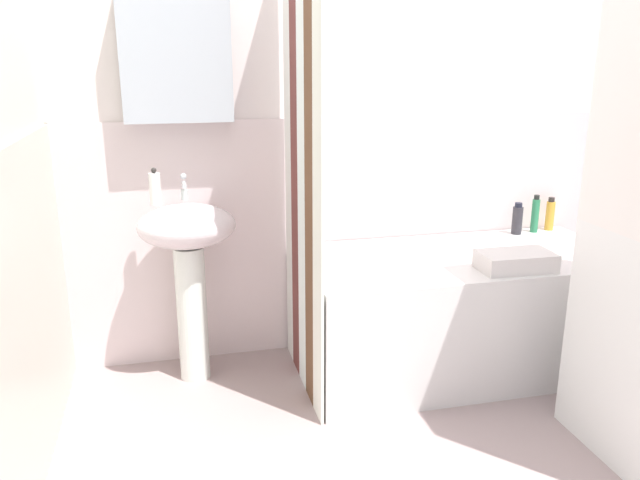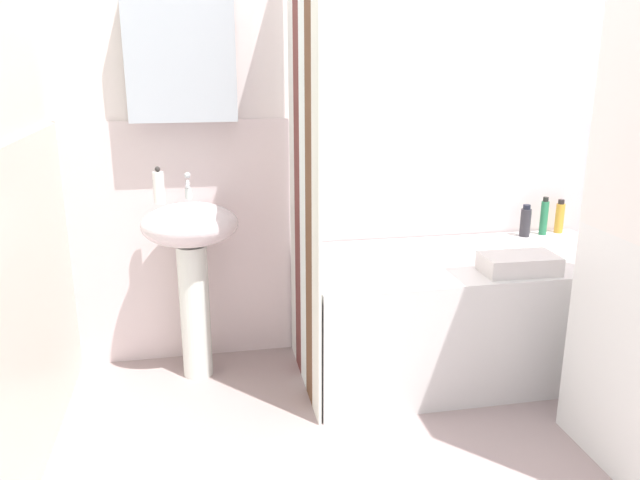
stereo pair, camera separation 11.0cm
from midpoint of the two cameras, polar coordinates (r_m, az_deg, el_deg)
The scene contains 10 objects.
wall_back_tiled at distance 3.20m, azimuth 3.10°, elevation 10.05°, with size 3.60×0.18×2.40m.
sink at distance 2.94m, azimuth -12.87°, elevation -1.17°, with size 0.44×0.34×0.85m.
faucet at distance 2.95m, azimuth -13.25°, elevation 4.63°, with size 0.03×0.12×0.12m.
soap_dispenser at distance 2.90m, azimuth -15.77°, elevation 4.53°, with size 0.05×0.05×0.17m.
bathtub at distance 3.16m, azimuth 11.51°, elevation -6.34°, with size 1.53×0.74×0.57m, color silver.
shower_curtain at distance 2.72m, azimuth -2.79°, elevation 6.02°, with size 0.01×0.74×2.00m.
conditioner_bottle at distance 3.63m, azimuth 19.29°, elevation 2.17°, with size 0.05×0.05×0.18m.
body_wash_bottle at distance 3.55m, azimuth 18.06°, elevation 2.19°, with size 0.04×0.04×0.20m.
shampoo_bottle at distance 3.49m, azimuth 16.57°, elevation 1.79°, with size 0.05×0.05×0.17m.
towel_folded at distance 2.90m, azimuth 16.26°, elevation -1.84°, with size 0.33×0.19×0.08m, color silver.
Camera 1 is at (-1.02, -1.77, 1.48)m, focal length 35.35 mm.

